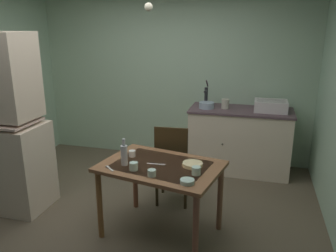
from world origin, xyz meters
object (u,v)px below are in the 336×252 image
at_px(hand_pump, 206,95).
at_px(dining_table, 161,174).
at_px(chair_far_side, 173,164).
at_px(mug_dark, 134,166).
at_px(sink_basin, 271,106).
at_px(mixing_bowl_counter, 207,105).
at_px(serving_bowl_wide, 187,181).
at_px(glass_bottle, 124,154).

xyz_separation_m(hand_pump, dining_table, (-0.15, -1.87, -0.43)).
xyz_separation_m(chair_far_side, mug_dark, (-0.18, -0.80, 0.29)).
xyz_separation_m(dining_table, mug_dark, (-0.21, -0.18, 0.14)).
relative_size(chair_far_side, mug_dark, 12.02).
bearing_deg(dining_table, hand_pump, 85.46).
bearing_deg(mug_dark, sink_basin, 57.69).
height_order(sink_basin, mug_dark, sink_basin).
relative_size(sink_basin, dining_table, 0.34).
bearing_deg(sink_basin, chair_far_side, -132.18).
height_order(mixing_bowl_counter, chair_far_side, mixing_bowl_counter).
relative_size(serving_bowl_wide, mug_dark, 1.52).
bearing_deg(mixing_bowl_counter, mug_dark, -101.20).
distance_m(mixing_bowl_counter, serving_bowl_wide, 2.12).
height_order(serving_bowl_wide, mug_dark, mug_dark).
xyz_separation_m(mixing_bowl_counter, dining_table, (-0.17, -1.77, -0.31)).
distance_m(chair_far_side, mug_dark, 0.87).
height_order(hand_pump, chair_far_side, hand_pump).
height_order(sink_basin, glass_bottle, sink_basin).
bearing_deg(dining_table, mug_dark, -139.23).
height_order(hand_pump, serving_bowl_wide, hand_pump).
bearing_deg(serving_bowl_wide, mixing_bowl_counter, 94.33).
xyz_separation_m(hand_pump, glass_bottle, (-0.49, -1.96, -0.22)).
relative_size(sink_basin, glass_bottle, 1.64).
relative_size(sink_basin, mixing_bowl_counter, 2.05).
height_order(dining_table, mug_dark, mug_dark).
xyz_separation_m(mixing_bowl_counter, mug_dark, (-0.39, -1.95, -0.17)).
distance_m(mixing_bowl_counter, dining_table, 1.81).
bearing_deg(dining_table, chair_far_side, 93.23).
xyz_separation_m(sink_basin, mixing_bowl_counter, (-0.88, -0.05, -0.03)).
bearing_deg(dining_table, glass_bottle, -165.13).
distance_m(hand_pump, mug_dark, 2.10).
distance_m(hand_pump, dining_table, 1.92).
distance_m(mixing_bowl_counter, mug_dark, 2.00).
bearing_deg(glass_bottle, dining_table, 14.87).
xyz_separation_m(mug_dark, glass_bottle, (-0.13, 0.09, 0.07)).
distance_m(sink_basin, mixing_bowl_counter, 0.88).
xyz_separation_m(hand_pump, serving_bowl_wide, (0.19, -2.20, -0.31)).
distance_m(dining_table, glass_bottle, 0.41).
relative_size(sink_basin, mug_dark, 5.34).
distance_m(hand_pump, serving_bowl_wide, 2.23).
distance_m(hand_pump, chair_far_side, 1.39).
relative_size(mixing_bowl_counter, mug_dark, 2.61).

